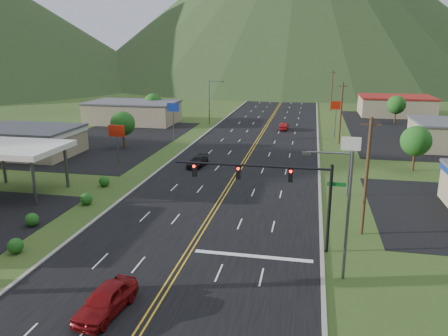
% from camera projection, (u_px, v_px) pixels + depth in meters
% --- Properties ---
extents(traffic_signal, '(13.10, 0.43, 7.00)m').
position_uv_depth(traffic_signal, '(277.00, 183.00, 33.28)').
color(traffic_signal, black).
rests_on(traffic_signal, ground).
extents(streetlight_east, '(3.28, 0.25, 9.00)m').
position_uv_depth(streetlight_east, '(343.00, 207.00, 28.66)').
color(streetlight_east, '#59595E').
rests_on(streetlight_east, ground).
extents(streetlight_west, '(3.28, 0.25, 9.00)m').
position_uv_depth(streetlight_west, '(211.00, 99.00, 89.71)').
color(streetlight_west, '#59595E').
rests_on(streetlight_west, ground).
extents(gas_canopy, '(10.00, 8.00, 5.30)m').
position_uv_depth(gas_canopy, '(14.00, 149.00, 46.38)').
color(gas_canopy, white).
rests_on(gas_canopy, ground).
extents(building_west_mid, '(14.40, 10.40, 4.10)m').
position_uv_depth(building_west_mid, '(27.00, 140.00, 64.09)').
color(building_west_mid, tan).
rests_on(building_west_mid, ground).
extents(building_west_far, '(18.40, 11.40, 4.50)m').
position_uv_depth(building_west_far, '(133.00, 112.00, 91.69)').
color(building_west_far, tan).
rests_on(building_west_far, ground).
extents(building_east_far, '(16.40, 12.40, 4.50)m').
position_uv_depth(building_east_far, '(396.00, 106.00, 101.85)').
color(building_east_far, tan).
rests_on(building_east_far, ground).
extents(pole_sign_west_a, '(2.00, 0.18, 6.40)m').
position_uv_depth(pole_sign_west_a, '(117.00, 136.00, 52.38)').
color(pole_sign_west_a, '#59595E').
rests_on(pole_sign_west_a, ground).
extents(pole_sign_west_b, '(2.00, 0.18, 6.40)m').
position_uv_depth(pole_sign_west_b, '(173.00, 111.00, 73.17)').
color(pole_sign_west_b, '#59595E').
rests_on(pole_sign_west_b, ground).
extents(pole_sign_east_a, '(2.00, 0.18, 6.40)m').
position_uv_depth(pole_sign_east_a, '(351.00, 150.00, 45.36)').
color(pole_sign_east_a, '#59595E').
rests_on(pole_sign_east_a, ground).
extents(pole_sign_east_b, '(2.00, 0.18, 6.40)m').
position_uv_depth(pole_sign_east_b, '(336.00, 109.00, 75.60)').
color(pole_sign_east_b, '#59595E').
rests_on(pole_sign_east_b, ground).
extents(tree_west_a, '(3.84, 3.84, 5.82)m').
position_uv_depth(tree_west_a, '(123.00, 124.00, 68.00)').
color(tree_west_a, '#382314').
rests_on(tree_west_a, ground).
extents(tree_west_b, '(3.84, 3.84, 5.82)m').
position_uv_depth(tree_west_b, '(153.00, 102.00, 94.47)').
color(tree_west_b, '#382314').
rests_on(tree_west_b, ground).
extents(tree_east_a, '(3.84, 3.84, 5.82)m').
position_uv_depth(tree_east_a, '(416.00, 141.00, 55.30)').
color(tree_east_a, '#382314').
rests_on(tree_east_a, ground).
extents(tree_east_b, '(3.84, 3.84, 5.82)m').
position_uv_depth(tree_east_b, '(396.00, 105.00, 90.46)').
color(tree_east_b, '#382314').
rests_on(tree_east_b, ground).
extents(utility_pole_a, '(1.60, 0.28, 10.00)m').
position_uv_depth(utility_pole_a, '(366.00, 176.00, 35.79)').
color(utility_pole_a, '#382314').
rests_on(utility_pole_a, ground).
extents(utility_pole_b, '(1.60, 0.28, 10.00)m').
position_uv_depth(utility_pole_b, '(341.00, 113.00, 70.76)').
color(utility_pole_b, '#382314').
rests_on(utility_pole_b, ground).
extents(utility_pole_c, '(1.60, 0.28, 10.00)m').
position_uv_depth(utility_pole_c, '(332.00, 90.00, 108.57)').
color(utility_pole_c, '#382314').
rests_on(utility_pole_c, ground).
extents(utility_pole_d, '(1.60, 0.28, 10.00)m').
position_uv_depth(utility_pole_d, '(327.00, 79.00, 146.38)').
color(utility_pole_d, '#382314').
rests_on(utility_pole_d, ground).
extents(car_red_near, '(2.62, 5.14, 1.68)m').
position_uv_depth(car_red_near, '(106.00, 301.00, 25.81)').
color(car_red_near, maroon).
rests_on(car_red_near, ground).
extents(car_dark_mid, '(2.43, 4.68, 1.30)m').
position_uv_depth(car_dark_mid, '(198.00, 162.00, 57.95)').
color(car_dark_mid, black).
rests_on(car_dark_mid, ground).
extents(car_red_far, '(1.64, 4.22, 1.37)m').
position_uv_depth(car_red_far, '(284.00, 127.00, 83.88)').
color(car_red_far, maroon).
rests_on(car_red_far, ground).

